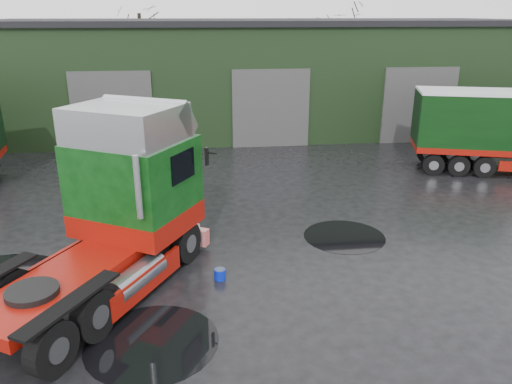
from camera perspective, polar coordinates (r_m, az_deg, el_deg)
ground at (r=13.41m, az=1.65°, el=-10.03°), size 100.00×100.00×0.00m
warehouse at (r=31.92m, az=0.14°, el=13.49°), size 32.40×12.40×6.30m
hero_tractor at (r=12.37m, az=-19.15°, el=-2.21°), size 6.27×7.88×4.53m
wash_bucket at (r=13.42m, az=-4.15°, el=-9.36°), size 0.34×0.34×0.29m
tree_back_a at (r=41.78m, az=-13.02°, el=16.69°), size 4.40×4.40×9.50m
tree_back_b at (r=43.23m, az=9.51°, el=15.68°), size 4.40×4.40×7.50m
puddle_0 at (r=11.40m, az=-11.80°, el=-16.47°), size 2.88×2.88×0.01m
puddle_1 at (r=16.09m, az=10.05°, el=-5.01°), size 2.57×2.57×0.01m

